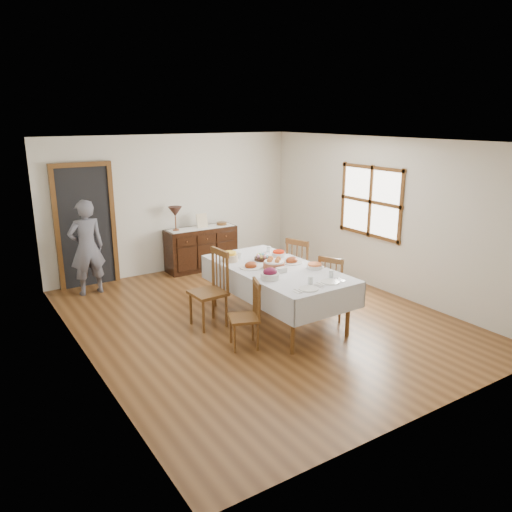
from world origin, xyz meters
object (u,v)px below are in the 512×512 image
person (86,244)px  table_lamp (175,212)px  chair_left_near (247,314)px  chair_right_far (302,270)px  sideboard (201,249)px  dining_table (276,274)px  chair_right_near (333,287)px  chair_left_far (211,288)px

person → table_lamp: 1.77m
chair_left_near → chair_right_far: 1.85m
sideboard → table_lamp: bearing=177.9°
dining_table → sideboard: bearing=84.3°
person → table_lamp: size_ratio=3.75×
dining_table → sideboard: size_ratio=1.72×
chair_right_near → table_lamp: 3.53m
chair_left_far → chair_right_near: (1.63, -0.76, -0.07)m
person → table_lamp: (1.72, 0.25, 0.33)m
chair_right_far → person: person is taller
dining_table → chair_left_far: (-0.88, 0.36, -0.16)m
chair_left_near → person: (-1.19, 3.18, 0.41)m
sideboard → table_lamp: 0.92m
dining_table → chair_right_far: chair_right_far is taller
chair_right_far → sideboard: chair_right_far is taller
dining_table → sideboard: (0.23, 2.89, -0.30)m
chair_right_far → dining_table: bearing=98.7°
chair_right_far → chair_left_near: bearing=101.3°
chair_left_near → chair_right_near: bearing=114.8°
chair_left_far → chair_right_far: bearing=88.9°
dining_table → chair_right_far: size_ratio=2.25×
dining_table → chair_left_near: 1.01m
chair_right_near → sideboard: bearing=-16.3°
chair_left_near → chair_right_far: size_ratio=0.85×
chair_right_near → person: bearing=16.7°
dining_table → person: bearing=125.8°
chair_right_near → chair_left_near: bearing=69.2°
chair_left_near → chair_left_far: 0.89m
chair_right_near → table_lamp: table_lamp is taller
dining_table → chair_right_near: size_ratio=2.46×
person → chair_left_far: bearing=113.3°
dining_table → table_lamp: table_lamp is taller
sideboard → person: (-2.23, -0.23, 0.44)m
chair_right_far → table_lamp: bearing=4.1°
chair_left_far → chair_right_far: size_ratio=1.04×
chair_left_far → sideboard: 2.76m
chair_right_near → table_lamp: bearing=-8.0°
chair_left_near → person: person is taller
chair_right_near → sideboard: size_ratio=0.70×
person → chair_right_near: bearing=129.2°
chair_left_near → chair_right_far: (1.60, 0.93, 0.08)m
chair_right_near → sideboard: (-0.52, 3.28, -0.07)m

